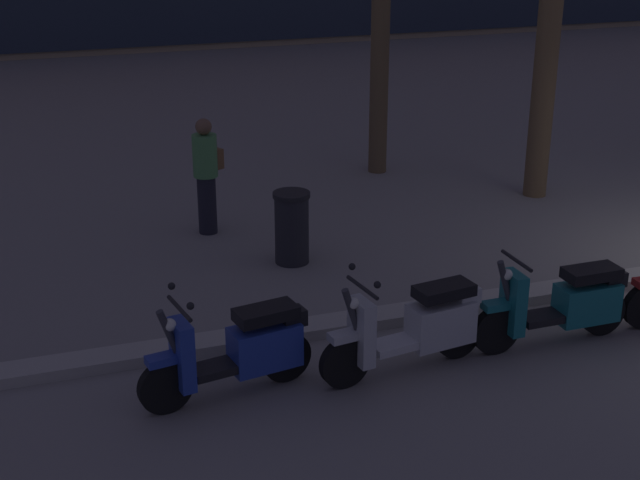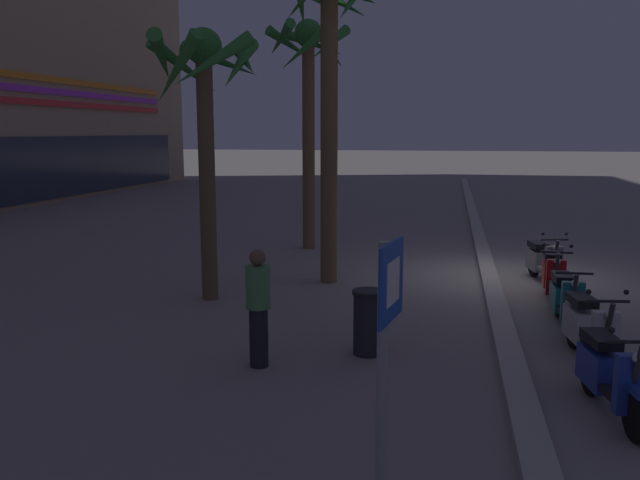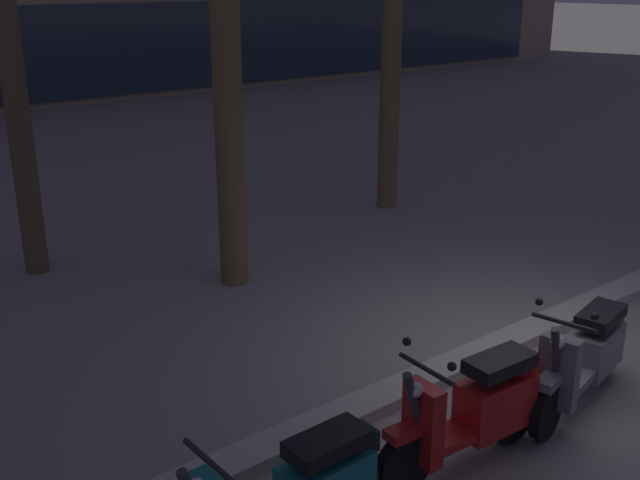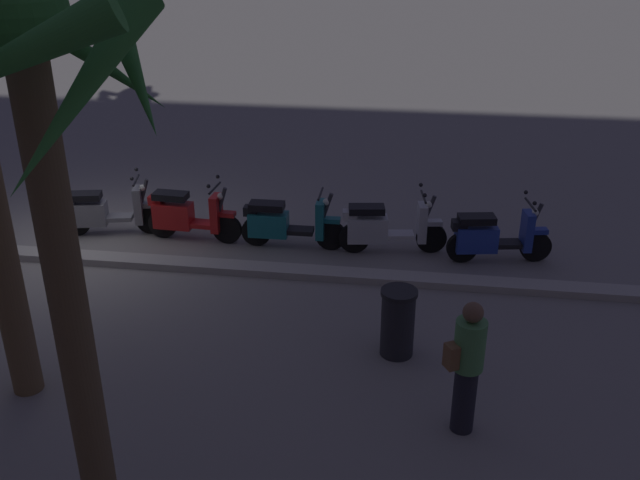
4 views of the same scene
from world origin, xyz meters
name	(u,v)px [view 3 (image 3 of 4)]	position (x,y,z in m)	size (l,w,h in m)	color
ground_plane	(533,361)	(0.00, 0.00, 0.00)	(200.00, 200.00, 0.00)	gray
curb_strip	(506,343)	(0.00, 0.36, 0.06)	(60.00, 0.36, 0.12)	#ADA89E
scooter_red_last_in_row	(474,411)	(-1.83, -0.73, 0.47)	(1.73, 0.56, 1.17)	black
scooter_grey_gap_after_mid	(584,357)	(-0.29, -0.73, 0.44)	(1.83, 0.70, 1.17)	black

